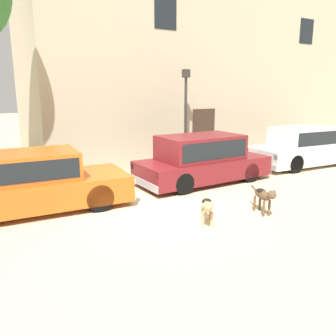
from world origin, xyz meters
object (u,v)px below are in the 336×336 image
object	(u,v)px
street_lamp	(186,105)
parked_sedan_third	(305,146)
stray_dog_tan	(207,206)
parked_sedan_second	(202,158)
stray_dog_spotted	(264,195)
parked_sedan_nearest	(36,182)

from	to	relation	value
street_lamp	parked_sedan_third	bearing A→B (deg)	-25.67
stray_dog_tan	street_lamp	bearing A→B (deg)	-175.07
parked_sedan_second	stray_dog_spotted	size ratio (longest dim) A/B	4.30
parked_sedan_second	stray_dog_tan	bearing A→B (deg)	-124.96
parked_sedan_second	parked_sedan_third	bearing A→B (deg)	-0.78
parked_sedan_second	parked_sedan_nearest	bearing A→B (deg)	179.62
parked_sedan_third	street_lamp	xyz separation A→B (m)	(-4.17, 2.00, 1.56)
stray_dog_spotted	parked_sedan_third	bearing A→B (deg)	133.89
parked_sedan_nearest	street_lamp	bearing A→B (deg)	23.70
parked_sedan_nearest	stray_dog_spotted	world-z (taller)	parked_sedan_nearest
parked_sedan_nearest	street_lamp	world-z (taller)	street_lamp
stray_dog_spotted	street_lamp	distance (m)	5.48
parked_sedan_third	stray_dog_tan	size ratio (longest dim) A/B	5.42
parked_sedan_third	stray_dog_tan	world-z (taller)	parked_sedan_third
parked_sedan_nearest	parked_sedan_second	distance (m)	4.91
parked_sedan_second	parked_sedan_third	size ratio (longest dim) A/B	0.91
parked_sedan_nearest	parked_sedan_third	bearing A→B (deg)	3.95
stray_dog_tan	parked_sedan_third	bearing A→B (deg)	146.24
parked_sedan_second	street_lamp	world-z (taller)	street_lamp
stray_dog_spotted	stray_dog_tan	xyz separation A→B (m)	(-1.51, 0.17, -0.04)
parked_sedan_third	stray_dog_spotted	distance (m)	6.12
parked_sedan_nearest	stray_dog_spotted	bearing A→B (deg)	-30.15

